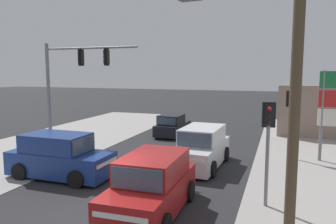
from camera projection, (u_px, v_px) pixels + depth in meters
The scene contains 11 objects.
ground_plane at pixel (99, 220), 10.08m from camera, with size 140.00×140.00×0.00m, color #28282B.
lane_dash_mid at pixel (139, 188), 12.90m from camera, with size 0.20×2.40×0.01m, color silver.
lane_dash_far at pixel (177, 157), 17.59m from camera, with size 0.20×2.40×0.01m, color silver.
utility_pole_foreground_right at pixel (290, 57), 7.43m from camera, with size 3.78×0.59×9.03m.
traffic_signal_mast at pixel (69, 79), 16.79m from camera, with size 5.29×0.45×6.00m.
pedestal_signal_right_kerb at pixel (268, 136), 10.82m from camera, with size 0.44×0.31×3.56m.
pedestal_signal_far_median at pixel (290, 113), 17.03m from camera, with size 0.44×0.29×3.56m.
suv_kerbside_parked at pixel (152, 186), 10.52m from camera, with size 2.13×4.57×1.90m.
suv_oncoming_mid at pixel (201, 148), 15.77m from camera, with size 2.22×4.61×1.90m.
hatchback_oncoming_near at pixel (172, 126), 23.25m from camera, with size 1.86×3.68×1.53m.
suv_crossing_left at pixel (60, 157), 14.11m from camera, with size 4.55×2.09×1.90m.
Camera 1 is at (5.14, -8.37, 4.56)m, focal length 35.00 mm.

